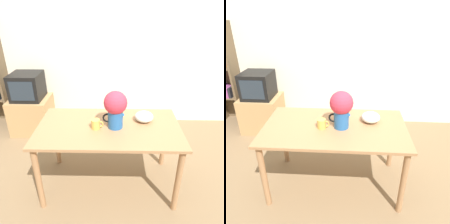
# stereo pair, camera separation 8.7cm
# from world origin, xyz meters

# --- Properties ---
(ground_plane) EXTENTS (12.00, 12.00, 0.00)m
(ground_plane) POSITION_xyz_m (0.00, 0.00, 0.00)
(ground_plane) COLOR #7F6647
(wall_back) EXTENTS (8.00, 0.05, 2.60)m
(wall_back) POSITION_xyz_m (0.00, 1.71, 1.30)
(wall_back) COLOR #EDE5CC
(wall_back) RESTS_ON ground_plane
(table) EXTENTS (1.50, 0.84, 0.78)m
(table) POSITION_xyz_m (-0.13, 0.10, 0.68)
(table) COLOR #A3754C
(table) RESTS_ON ground_plane
(flower_vase) EXTENTS (0.25, 0.24, 0.39)m
(flower_vase) POSITION_xyz_m (-0.06, 0.09, 1.01)
(flower_vase) COLOR #235B9E
(flower_vase) RESTS_ON table
(coffee_mug) EXTENTS (0.13, 0.09, 0.10)m
(coffee_mug) POSITION_xyz_m (-0.26, 0.06, 0.83)
(coffee_mug) COLOR gold
(coffee_mug) RESTS_ON table
(white_bowl) EXTENTS (0.20, 0.20, 0.11)m
(white_bowl) POSITION_xyz_m (0.25, 0.23, 0.84)
(white_bowl) COLOR silver
(white_bowl) RESTS_ON table
(tv_stand) EXTENTS (0.61, 0.55, 0.58)m
(tv_stand) POSITION_xyz_m (-1.44, 1.30, 0.29)
(tv_stand) COLOR tan
(tv_stand) RESTS_ON ground_plane
(tv_set) EXTENTS (0.45, 0.45, 0.41)m
(tv_set) POSITION_xyz_m (-1.44, 1.30, 0.78)
(tv_set) COLOR black
(tv_set) RESTS_ON tv_stand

